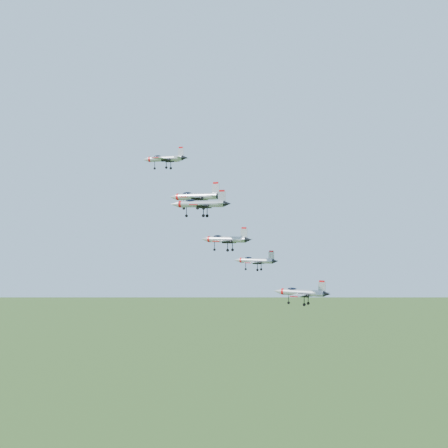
% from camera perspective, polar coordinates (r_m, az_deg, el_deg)
% --- Properties ---
extents(jet_lead, '(12.11, 10.03, 3.24)m').
position_cam_1_polar(jet_lead, '(148.07, -5.48, 5.98)').
color(jet_lead, '#9CA2A8').
extents(jet_left_high, '(13.90, 11.65, 3.72)m').
position_cam_1_polar(jet_left_high, '(135.26, -2.63, 2.55)').
color(jet_left_high, '#9CA2A8').
extents(jet_right_high, '(12.07, 9.95, 3.23)m').
position_cam_1_polar(jet_right_high, '(116.86, -2.26, 1.86)').
color(jet_right_high, '#9CA2A8').
extents(jet_left_low, '(10.92, 9.13, 2.92)m').
position_cam_1_polar(jet_left_low, '(139.80, 2.86, -3.35)').
color(jet_left_low, '#9CA2A8').
extents(jet_right_low, '(10.71, 8.96, 2.87)m').
position_cam_1_polar(jet_right_low, '(115.81, 0.12, -1.40)').
color(jet_right_low, '#9CA2A8').
extents(jet_trail, '(12.50, 10.46, 3.35)m').
position_cam_1_polar(jet_trail, '(129.55, 7.03, -6.22)').
color(jet_trail, '#9CA2A8').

